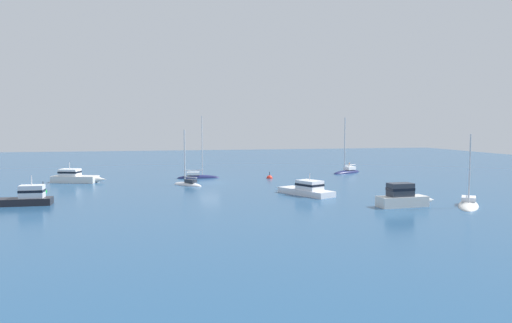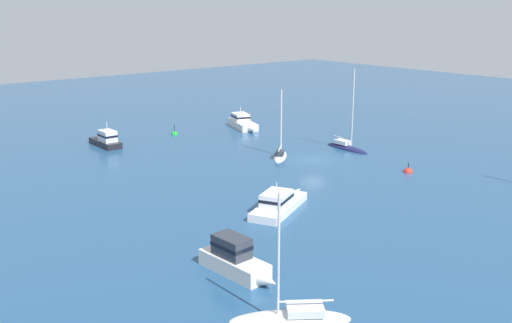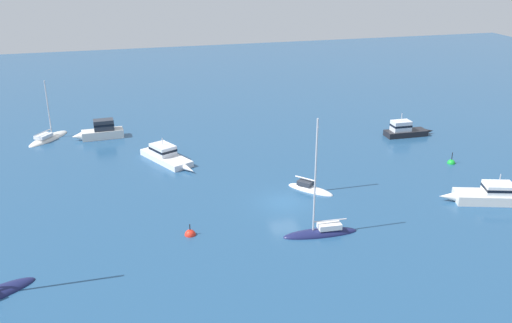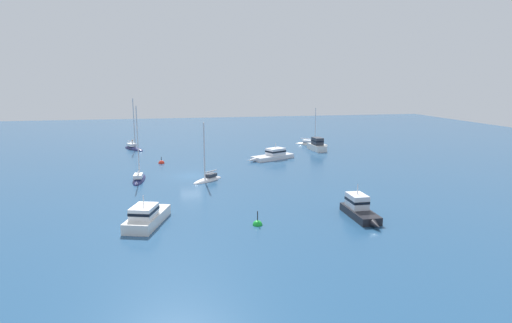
{
  "view_description": "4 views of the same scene",
  "coord_description": "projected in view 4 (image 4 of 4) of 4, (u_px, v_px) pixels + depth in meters",
  "views": [
    {
      "loc": [
        7.52,
        63.03,
        7.66
      ],
      "look_at": [
        -5.98,
        0.86,
        2.79
      ],
      "focal_mm": 34.06,
      "sensor_mm": 36.0,
      "label": 1
    },
    {
      "loc": [
        -40.4,
        41.23,
        15.31
      ],
      "look_at": [
        1.04,
        6.85,
        0.8
      ],
      "focal_mm": 40.66,
      "sensor_mm": 36.0,
      "label": 2
    },
    {
      "loc": [
        -13.77,
        -41.99,
        21.24
      ],
      "look_at": [
        -0.42,
        8.32,
        0.76
      ],
      "focal_mm": 38.94,
      "sensor_mm": 36.0,
      "label": 3
    },
    {
      "loc": [
        52.45,
        -2.38,
        11.92
      ],
      "look_at": [
        -1.95,
        8.8,
        1.12
      ],
      "focal_mm": 29.8,
      "sensor_mm": 36.0,
      "label": 4
    }
  ],
  "objects": [
    {
      "name": "ground_plane",
      "position": [
        190.0,
        176.0,
        53.17
      ],
      "size": [
        163.86,
        163.86,
        0.0
      ],
      "primitive_type": "plane",
      "color": "navy"
    },
    {
      "name": "ketch",
      "position": [
        139.0,
        179.0,
        50.95
      ],
      "size": [
        6.07,
        1.69,
        9.3
      ],
      "rotation": [
        0.0,
        0.0,
        3.09
      ],
      "color": "#191E4C",
      "rests_on": "ground"
    },
    {
      "name": "launch",
      "position": [
        148.0,
        216.0,
        35.46
      ],
      "size": [
        7.33,
        3.84,
        2.66
      ],
      "rotation": [
        0.0,
        0.0,
        2.83
      ],
      "color": "silver",
      "rests_on": "ground"
    },
    {
      "name": "sloop",
      "position": [
        208.0,
        179.0,
        50.58
      ],
      "size": [
        3.99,
        4.28,
        7.42
      ],
      "rotation": [
        0.0,
        0.0,
        5.44
      ],
      "color": "white",
      "rests_on": "ground"
    },
    {
      "name": "cabin_cruiser",
      "position": [
        316.0,
        145.0,
        72.28
      ],
      "size": [
        5.9,
        2.0,
        2.22
      ],
      "rotation": [
        0.0,
        0.0,
        3.21
      ],
      "color": "silver",
      "rests_on": "ground"
    },
    {
      "name": "sailboat",
      "position": [
        311.0,
        144.0,
        78.45
      ],
      "size": [
        5.1,
        6.04,
        7.23
      ],
      "rotation": [
        0.0,
        0.0,
        0.94
      ],
      "color": "silver",
      "rests_on": "ground"
    },
    {
      "name": "cabin_cruiser_1",
      "position": [
        273.0,
        155.0,
        64.24
      ],
      "size": [
        5.03,
        8.11,
        2.4
      ],
      "rotation": [
        0.0,
        0.0,
        5.17
      ],
      "color": "white",
      "rests_on": "ground"
    },
    {
      "name": "powerboat",
      "position": [
        359.0,
        209.0,
        37.25
      ],
      "size": [
        6.16,
        1.84,
        2.83
      ],
      "rotation": [
        0.0,
        0.0,
        6.27
      ],
      "color": "black",
      "rests_on": "ground"
    },
    {
      "name": "yacht",
      "position": [
        134.0,
        148.0,
        73.36
      ],
      "size": [
        6.13,
        4.4,
        9.22
      ],
      "rotation": [
        0.0,
        0.0,
        0.52
      ],
      "color": "#191E4C",
      "rests_on": "ground"
    },
    {
      "name": "channel_buoy",
      "position": [
        258.0,
        225.0,
        35.27
      ],
      "size": [
        0.82,
        0.82,
        1.61
      ],
      "color": "green",
      "rests_on": "ground"
    },
    {
      "name": "mooring_buoy",
      "position": [
        161.0,
        163.0,
        61.04
      ],
      "size": [
        0.88,
        0.88,
        1.37
      ],
      "color": "red",
      "rests_on": "ground"
    }
  ]
}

